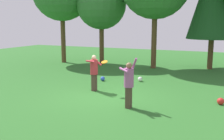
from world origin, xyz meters
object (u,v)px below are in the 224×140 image
at_px(person_catcher, 94,70).
at_px(ball_red, 221,101).
at_px(person_thrower, 129,81).
at_px(frisbee, 104,62).
at_px(ball_blue, 103,79).
at_px(tree_left, 101,5).
at_px(ball_white, 140,79).

distance_m(person_catcher, ball_red, 5.28).
height_order(person_thrower, frisbee, person_thrower).
height_order(frisbee, ball_red, frisbee).
relative_size(person_thrower, ball_red, 6.96).
bearing_deg(frisbee, ball_blue, 118.12).
bearing_deg(ball_red, person_thrower, -149.54).
bearing_deg(person_thrower, ball_red, -108.92).
relative_size(ball_red, tree_left, 0.04).
distance_m(person_catcher, ball_blue, 2.22).
relative_size(person_thrower, tree_left, 0.30).
bearing_deg(tree_left, frisbee, -62.72).
height_order(frisbee, tree_left, tree_left).
bearing_deg(ball_red, person_catcher, -178.82).
bearing_deg(person_thrower, ball_blue, -11.52).
bearing_deg(ball_white, person_catcher, -115.62).
relative_size(ball_blue, tree_left, 0.04).
distance_m(person_catcher, ball_white, 3.04).
xyz_separation_m(person_catcher, ball_red, (5.22, 0.11, -0.81)).
height_order(person_thrower, ball_white, person_thrower).
height_order(ball_red, ball_white, ball_red).
xyz_separation_m(ball_red, tree_left, (-8.41, 7.05, 4.14)).
height_order(ball_red, tree_left, tree_left).
bearing_deg(ball_white, tree_left, 134.65).
distance_m(ball_white, tree_left, 7.58).
height_order(person_thrower, person_catcher, person_thrower).
xyz_separation_m(person_thrower, frisbee, (-1.62, 1.39, 0.39)).
bearing_deg(person_thrower, frisbee, -0.00).
height_order(ball_white, tree_left, tree_left).
xyz_separation_m(person_thrower, tree_left, (-5.44, 8.79, 3.30)).
relative_size(ball_blue, ball_white, 0.95).
relative_size(person_thrower, person_catcher, 1.13).
height_order(frisbee, ball_white, frisbee).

